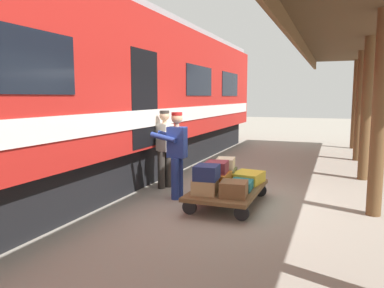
{
  "coord_description": "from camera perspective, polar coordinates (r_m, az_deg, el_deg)",
  "views": [
    {
      "loc": [
        -1.54,
        6.81,
        2.0
      ],
      "look_at": [
        0.87,
        0.61,
        1.15
      ],
      "focal_mm": 34.69,
      "sensor_mm": 36.0,
      "label": 1
    }
  ],
  "objects": [
    {
      "name": "suitcase_olive_duffel",
      "position": [
        7.51,
        4.81,
        -4.72
      ],
      "size": [
        0.57,
        0.63,
        0.24
      ],
      "primitive_type": "cube",
      "rotation": [
        0.0,
        0.0,
        0.13
      ],
      "color": "brown",
      "rests_on": "luggage_cart"
    },
    {
      "name": "train_car",
      "position": [
        8.56,
        -16.13,
        7.4
      ],
      "size": [
        3.02,
        18.56,
        4.0
      ],
      "color": "#B21E19",
      "rests_on": "ground_plane"
    },
    {
      "name": "suitcase_orange_carryall",
      "position": [
        7.0,
        3.54,
        -5.5
      ],
      "size": [
        0.52,
        0.6,
        0.26
      ],
      "primitive_type": "cube",
      "rotation": [
        0.0,
        0.0,
        0.01
      ],
      "color": "#CC6B23",
      "rests_on": "luggage_cart"
    },
    {
      "name": "luggage_cart",
      "position": [
        6.97,
        5.54,
        -7.09
      ],
      "size": [
        1.16,
        1.98,
        0.32
      ],
      "color": "brown",
      "rests_on": "ground_plane"
    },
    {
      "name": "ground_plane",
      "position": [
        7.27,
        8.27,
        -8.78
      ],
      "size": [
        60.0,
        60.0,
        0.0
      ],
      "primitive_type": "plane",
      "color": "gray"
    },
    {
      "name": "porter_in_overalls",
      "position": [
        7.27,
        -2.46,
        -1.23
      ],
      "size": [
        0.67,
        0.42,
        1.7
      ],
      "color": "navy",
      "rests_on": "ground_plane"
    },
    {
      "name": "suitcase_navy_fabric",
      "position": [
        6.42,
        2.28,
        -4.38
      ],
      "size": [
        0.43,
        0.5,
        0.25
      ],
      "primitive_type": "cube",
      "rotation": [
        0.0,
        0.0,
        0.09
      ],
      "color": "navy",
      "rests_on": "suitcase_tan_vintage"
    },
    {
      "name": "suitcase_teal_softside",
      "position": [
        6.87,
        7.62,
        -6.21
      ],
      "size": [
        0.42,
        0.6,
        0.16
      ],
      "primitive_type": "cube",
      "rotation": [
        0.0,
        0.0,
        0.06
      ],
      "color": "#1E666B",
      "rests_on": "luggage_cart"
    },
    {
      "name": "suitcase_cream_canvas",
      "position": [
        7.49,
        5.16,
        -2.99
      ],
      "size": [
        0.42,
        0.53,
        0.21
      ],
      "primitive_type": "cube",
      "rotation": [
        0.0,
        0.0,
        0.16
      ],
      "color": "beige",
      "rests_on": "suitcase_olive_duffel"
    },
    {
      "name": "porter_by_door",
      "position": [
        8.11,
        -4.13,
        -0.36
      ],
      "size": [
        0.74,
        0.61,
        1.7
      ],
      "color": "#332D28",
      "rests_on": "ground_plane"
    },
    {
      "name": "suitcase_tan_vintage",
      "position": [
        6.49,
        2.06,
        -6.53
      ],
      "size": [
        0.47,
        0.52,
        0.26
      ],
      "primitive_type": "cube",
      "rotation": [
        0.0,
        0.0,
        0.13
      ],
      "color": "tan",
      "rests_on": "luggage_cart"
    },
    {
      "name": "platform_canopy",
      "position": [
        6.95,
        27.1,
        16.9
      ],
      "size": [
        3.2,
        18.45,
        3.56
      ],
      "color": "brown",
      "rests_on": "ground_plane"
    },
    {
      "name": "suitcase_brown_leather",
      "position": [
        6.35,
        6.45,
        -6.88
      ],
      "size": [
        0.49,
        0.49,
        0.26
      ],
      "primitive_type": "cube",
      "rotation": [
        0.0,
        0.0,
        0.11
      ],
      "color": "brown",
      "rests_on": "luggage_cart"
    },
    {
      "name": "suitcase_burgundy_valise",
      "position": [
        6.97,
        3.79,
        -3.55
      ],
      "size": [
        0.44,
        0.49,
        0.21
      ],
      "primitive_type": "cube",
      "rotation": [
        0.0,
        0.0,
        0.1
      ],
      "color": "maroon",
      "rests_on": "suitcase_orange_carryall"
    },
    {
      "name": "suitcase_yellow_case",
      "position": [
        7.39,
        8.63,
        -5.1
      ],
      "size": [
        0.59,
        0.69,
        0.21
      ],
      "primitive_type": "cube",
      "rotation": [
        0.0,
        0.0,
        -0.13
      ],
      "color": "gold",
      "rests_on": "luggage_cart"
    }
  ]
}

